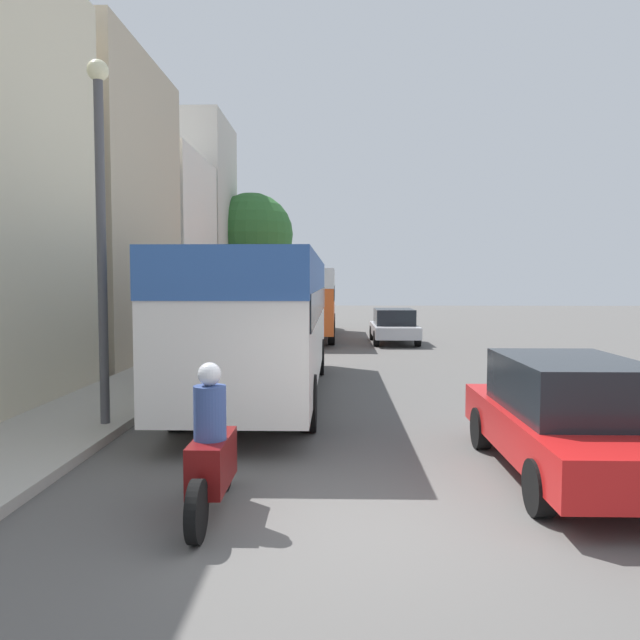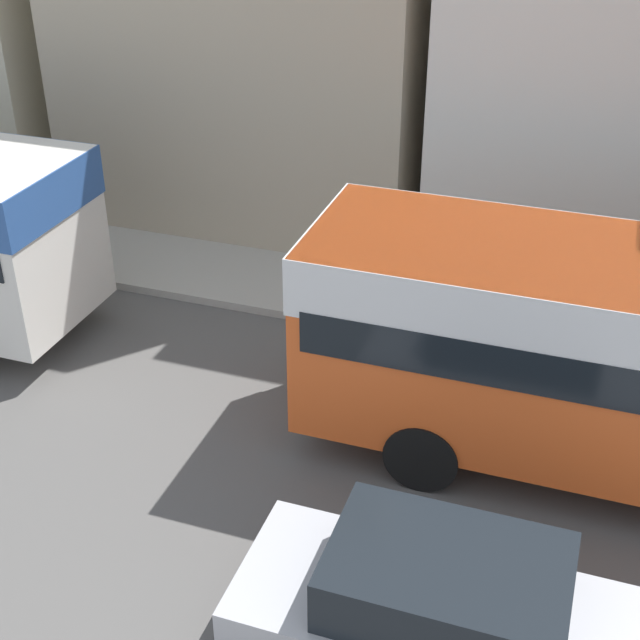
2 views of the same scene
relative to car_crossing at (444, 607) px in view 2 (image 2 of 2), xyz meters
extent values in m
cylinder|color=black|center=(-5.20, -8.95, -0.26)|extent=(0.28, 1.00, 1.00)
cylinder|color=black|center=(-4.99, -0.84, -0.26)|extent=(0.28, 1.00, 1.00)
cylinder|color=black|center=(-2.63, -0.84, -0.26)|extent=(0.28, 1.00, 1.00)
cube|color=#B7B7BC|center=(0.00, 0.00, -0.20)|extent=(1.80, 4.38, 0.47)
cube|color=black|center=(0.00, 0.00, 0.36)|extent=(1.59, 2.41, 0.65)
cylinder|color=black|center=(-0.83, -1.36, -0.44)|extent=(0.22, 0.64, 0.64)
cylinder|color=black|center=(-0.83, 1.36, -0.44)|extent=(0.22, 0.64, 0.64)
camera|label=1|loc=(-2.43, -26.25, 1.87)|focal=35.00mm
camera|label=2|loc=(6.43, 0.87, 7.16)|focal=50.00mm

